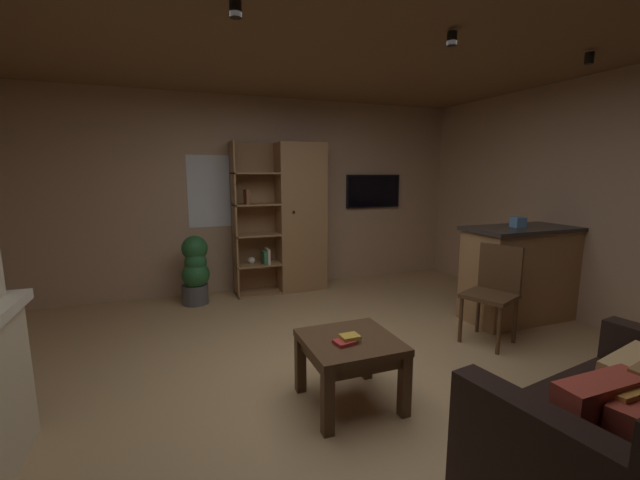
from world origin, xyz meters
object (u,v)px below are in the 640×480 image
at_px(table_book_1, 350,337).
at_px(potted_floor_plant, 195,270).
at_px(leather_couch, 634,446).
at_px(coffee_table, 350,351).
at_px(dining_chair, 494,287).
at_px(tissue_box, 518,222).
at_px(table_book_0, 344,342).
at_px(kitchen_bar_counter, 528,272).
at_px(wall_mounted_tv, 373,191).
at_px(bookshelf_cabinet, 295,219).

bearing_deg(table_book_1, potted_floor_plant, 107.21).
height_order(leather_couch, potted_floor_plant, potted_floor_plant).
distance_m(coffee_table, dining_chair, 1.80).
bearing_deg(potted_floor_plant, leather_couch, -65.83).
xyz_separation_m(tissue_box, table_book_0, (-2.42, -0.89, -0.59)).
relative_size(leather_couch, dining_chair, 1.75).
distance_m(kitchen_bar_counter, table_book_0, 2.77).
height_order(kitchen_bar_counter, dining_chair, kitchen_bar_counter).
xyz_separation_m(kitchen_bar_counter, wall_mounted_tv, (-0.76, 2.19, 0.81)).
height_order(leather_couch, table_book_0, leather_couch).
bearing_deg(tissue_box, coffee_table, -160.61).
distance_m(tissue_box, table_book_1, 2.59).
bearing_deg(kitchen_bar_counter, wall_mounted_tv, 109.13).
relative_size(dining_chair, potted_floor_plant, 1.09).
distance_m(kitchen_bar_counter, wall_mounted_tv, 2.45).
height_order(table_book_0, table_book_1, table_book_1).
bearing_deg(table_book_0, wall_mounted_tv, 58.84).
relative_size(bookshelf_cabinet, tissue_box, 16.57).
bearing_deg(wall_mounted_tv, bookshelf_cabinet, -170.86).
distance_m(leather_couch, coffee_table, 1.56).
bearing_deg(wall_mounted_tv, leather_couch, -101.77).
bearing_deg(wall_mounted_tv, table_book_1, -120.66).
height_order(bookshelf_cabinet, leather_couch, bookshelf_cabinet).
distance_m(dining_chair, potted_floor_plant, 3.35).
xyz_separation_m(table_book_1, wall_mounted_tv, (1.81, 3.06, 0.81)).
height_order(tissue_box, dining_chair, tissue_box).
xyz_separation_m(bookshelf_cabinet, leather_couch, (0.41, -4.07, -0.67)).
bearing_deg(table_book_1, wall_mounted_tv, 59.34).
xyz_separation_m(kitchen_bar_counter, table_book_0, (-2.62, -0.89, -0.03)).
xyz_separation_m(bookshelf_cabinet, potted_floor_plant, (-1.33, -0.18, -0.55)).
bearing_deg(tissue_box, table_book_0, -159.79).
bearing_deg(coffee_table, table_book_0, -138.15).
bearing_deg(table_book_0, tissue_box, 20.21).
distance_m(coffee_table, table_book_1, 0.14).
distance_m(bookshelf_cabinet, wall_mounted_tv, 1.37).
height_order(bookshelf_cabinet, coffee_table, bookshelf_cabinet).
relative_size(coffee_table, table_book_1, 5.06).
height_order(coffee_table, table_book_1, table_book_1).
bearing_deg(bookshelf_cabinet, potted_floor_plant, -172.14).
bearing_deg(coffee_table, kitchen_bar_counter, 17.93).
height_order(tissue_box, table_book_0, tissue_box).
xyz_separation_m(kitchen_bar_counter, tissue_box, (-0.20, 0.00, 0.56)).
height_order(leather_couch, coffee_table, leather_couch).
height_order(kitchen_bar_counter, table_book_0, kitchen_bar_counter).
bearing_deg(potted_floor_plant, table_book_1, -72.79).
relative_size(kitchen_bar_counter, tissue_box, 12.38).
relative_size(bookshelf_cabinet, coffee_table, 3.16).
relative_size(tissue_box, dining_chair, 0.13).
bearing_deg(table_book_1, bookshelf_cabinet, 79.91).
bearing_deg(table_book_1, kitchen_bar_counter, 18.71).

